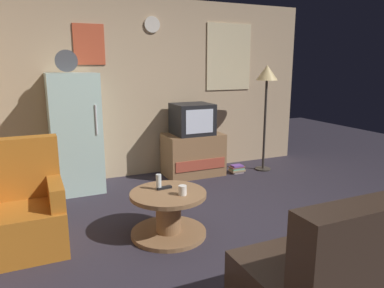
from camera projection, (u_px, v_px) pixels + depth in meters
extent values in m
plane|color=#2D2833|center=(227.00, 245.00, 3.28)|extent=(12.00, 12.00, 0.00)
cube|color=tan|center=(144.00, 89.00, 5.19)|extent=(5.20, 0.10, 2.50)
cube|color=beige|center=(229.00, 57.00, 5.58)|extent=(0.76, 0.02, 1.00)
cube|color=#C64C2D|center=(89.00, 44.00, 4.71)|extent=(0.40, 0.02, 0.52)
cylinder|color=silver|center=(152.00, 24.00, 5.00)|extent=(0.22, 0.03, 0.22)
cube|color=silver|center=(75.00, 133.00, 4.57)|extent=(0.60, 0.60, 1.50)
cylinder|color=silver|center=(96.00, 120.00, 4.34)|extent=(0.02, 0.02, 0.36)
cylinder|color=#4C4C51|center=(66.00, 61.00, 4.28)|extent=(0.26, 0.04, 0.26)
cube|color=#8E6642|center=(193.00, 154.00, 5.30)|extent=(0.84, 0.52, 0.61)
cube|color=#AD4733|center=(201.00, 165.00, 5.09)|extent=(0.76, 0.01, 0.15)
cube|color=black|center=(192.00, 119.00, 5.18)|extent=(0.54, 0.50, 0.44)
cube|color=silver|center=(200.00, 121.00, 4.96)|extent=(0.41, 0.01, 0.33)
cylinder|color=#332D28|center=(263.00, 169.00, 5.62)|extent=(0.24, 0.24, 0.02)
cylinder|color=#332D28|center=(265.00, 125.00, 5.47)|extent=(0.04, 0.04, 1.40)
cone|color=#F2D18C|center=(267.00, 73.00, 5.30)|extent=(0.32, 0.32, 0.22)
cylinder|color=#8E6642|center=(169.00, 233.00, 3.47)|extent=(0.72, 0.72, 0.04)
cylinder|color=#8E6642|center=(168.00, 214.00, 3.43)|extent=(0.24, 0.24, 0.39)
cylinder|color=#8E6642|center=(168.00, 194.00, 3.39)|extent=(0.72, 0.72, 0.04)
cylinder|color=silver|center=(159.00, 182.00, 3.44)|extent=(0.05, 0.05, 0.15)
cylinder|color=silver|center=(183.00, 190.00, 3.30)|extent=(0.08, 0.08, 0.09)
cube|color=black|center=(164.00, 188.00, 3.47)|extent=(0.15, 0.06, 0.02)
cube|color=#B2661E|center=(24.00, 228.00, 3.16)|extent=(0.68, 0.68, 0.40)
cube|color=#B2661E|center=(19.00, 168.00, 3.29)|extent=(0.68, 0.16, 0.56)
cube|color=#B2661E|center=(56.00, 191.00, 3.21)|extent=(0.12, 0.60, 0.20)
cube|color=#38281E|center=(365.00, 279.00, 2.41)|extent=(1.70, 0.80, 0.40)
cube|color=#A99294|center=(237.00, 172.00, 5.44)|extent=(0.16, 0.14, 0.03)
cube|color=tan|center=(237.00, 170.00, 5.44)|extent=(0.21, 0.15, 0.03)
cube|color=#5DA987|center=(237.00, 169.00, 5.43)|extent=(0.19, 0.13, 0.02)
cube|color=brown|center=(237.00, 167.00, 5.43)|extent=(0.21, 0.13, 0.02)
cube|color=#7246A5|center=(237.00, 166.00, 5.42)|extent=(0.16, 0.13, 0.02)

